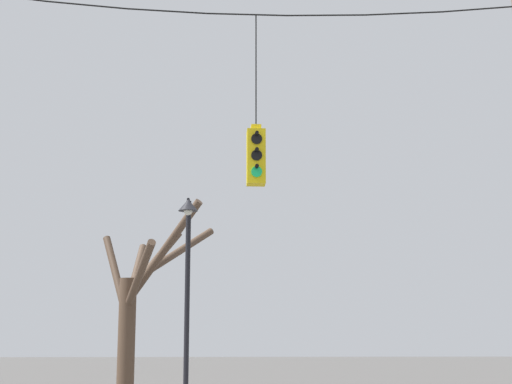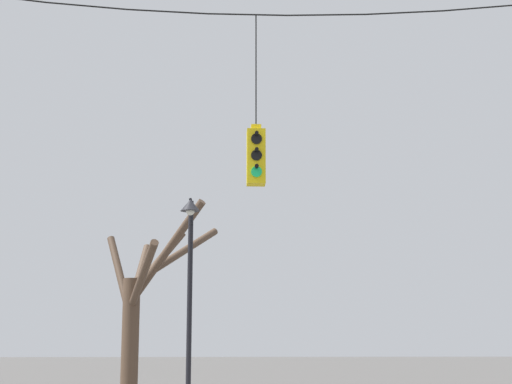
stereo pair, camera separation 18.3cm
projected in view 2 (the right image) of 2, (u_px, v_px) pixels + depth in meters
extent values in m
cylinder|color=black|center=(87.00, 6.00, 14.94)|extent=(1.54, 0.03, 0.14)
cylinder|color=black|center=(167.00, 12.00, 15.00)|extent=(1.54, 0.03, 0.08)
cylinder|color=black|center=(247.00, 15.00, 15.07)|extent=(1.53, 0.03, 0.03)
cylinder|color=black|center=(327.00, 15.00, 15.15)|extent=(1.54, 0.03, 0.08)
cylinder|color=black|center=(405.00, 13.00, 15.24)|extent=(1.54, 0.03, 0.14)
cylinder|color=black|center=(482.00, 8.00, 15.34)|extent=(1.54, 0.03, 0.19)
cube|color=yellow|center=(256.00, 157.00, 14.54)|extent=(0.34, 0.34, 1.03)
cube|color=yellow|center=(256.00, 128.00, 14.65)|extent=(0.19, 0.19, 0.10)
cylinder|color=black|center=(256.00, 69.00, 14.87)|extent=(0.02, 0.02, 2.20)
cylinder|color=black|center=(257.00, 139.00, 14.42)|extent=(0.20, 0.03, 0.20)
cylinder|color=black|center=(257.00, 133.00, 14.39)|extent=(0.07, 0.12, 0.07)
cylinder|color=black|center=(257.00, 155.00, 14.36)|extent=(0.20, 0.03, 0.20)
cylinder|color=black|center=(257.00, 150.00, 14.33)|extent=(0.07, 0.12, 0.07)
cylinder|color=#19C666|center=(257.00, 172.00, 14.30)|extent=(0.20, 0.03, 0.20)
cylinder|color=black|center=(257.00, 166.00, 14.27)|extent=(0.07, 0.12, 0.07)
cylinder|color=black|center=(256.00, 144.00, 14.78)|extent=(0.20, 0.03, 0.20)
cylinder|color=black|center=(255.00, 140.00, 14.84)|extent=(0.07, 0.12, 0.07)
cylinder|color=black|center=(256.00, 160.00, 14.72)|extent=(0.20, 0.03, 0.20)
cylinder|color=black|center=(255.00, 156.00, 14.78)|extent=(0.07, 0.12, 0.07)
cylinder|color=#19C666|center=(256.00, 176.00, 14.66)|extent=(0.20, 0.03, 0.20)
cylinder|color=black|center=(255.00, 172.00, 14.72)|extent=(0.07, 0.12, 0.07)
cylinder|color=black|center=(189.00, 312.00, 18.22)|extent=(0.12, 0.12, 5.27)
cylinder|color=black|center=(191.00, 201.00, 18.46)|extent=(0.07, 0.50, 0.07)
cone|color=#232328|center=(190.00, 205.00, 18.19)|extent=(0.46, 0.46, 0.27)
sphere|color=silver|center=(190.00, 211.00, 18.16)|extent=(0.21, 0.21, 0.21)
cylinder|color=brown|center=(130.00, 347.00, 21.02)|extent=(0.47, 0.47, 3.67)
cylinder|color=brown|center=(120.00, 277.00, 22.00)|extent=(1.06, 1.54, 2.48)
cylinder|color=brown|center=(176.00, 256.00, 22.55)|extent=(2.47, 2.23, 1.92)
cylinder|color=brown|center=(158.00, 263.00, 21.62)|extent=(1.55, 0.50, 1.85)
cylinder|color=brown|center=(140.00, 275.00, 22.27)|extent=(0.46, 1.93, 1.94)
cylinder|color=brown|center=(142.00, 276.00, 20.35)|extent=(1.00, 2.30, 1.68)
cylinder|color=brown|center=(166.00, 252.00, 20.83)|extent=(2.16, 1.70, 2.66)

